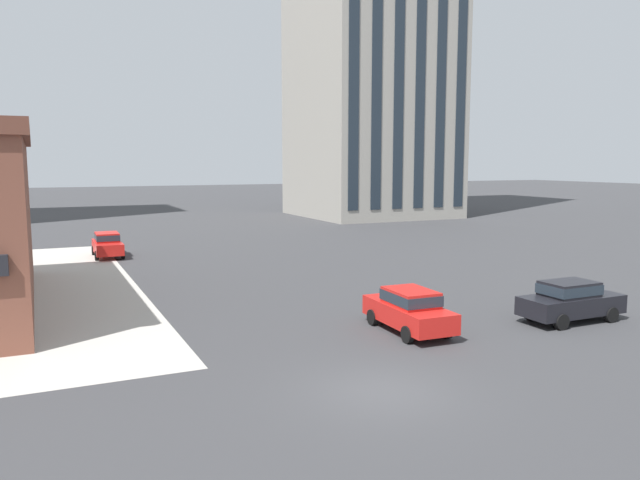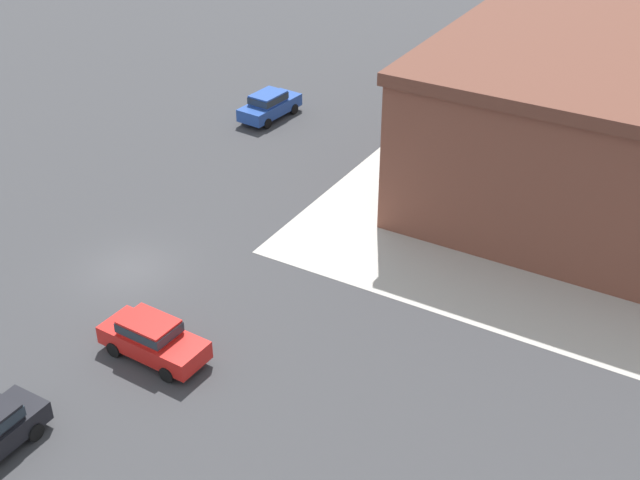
{
  "view_description": "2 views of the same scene",
  "coord_description": "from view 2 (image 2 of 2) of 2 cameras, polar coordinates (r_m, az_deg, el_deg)",
  "views": [
    {
      "loc": [
        -8.72,
        -14.68,
        6.52
      ],
      "look_at": [
        0.61,
        5.46,
        3.72
      ],
      "focal_mm": 34.63,
      "sensor_mm": 36.0,
      "label": 1
    },
    {
      "loc": [
        23.14,
        23.65,
        21.34
      ],
      "look_at": [
        -1.88,
        8.94,
        3.37
      ],
      "focal_mm": 47.52,
      "sensor_mm": 36.0,
      "label": 2
    }
  ],
  "objects": [
    {
      "name": "ground_plane",
      "position": [
        39.37,
        -12.71,
        -1.94
      ],
      "size": [
        320.0,
        320.0,
        0.0
      ],
      "primitive_type": "plane",
      "color": "#38383A"
    },
    {
      "name": "car_main_northbound_far",
      "position": [
        33.56,
        -11.22,
        -6.45
      ],
      "size": [
        2.02,
        4.46,
        1.68
      ],
      "color": "red",
      "rests_on": "ground"
    },
    {
      "name": "car_cross_eastbound",
      "position": [
        53.13,
        -3.44,
        9.11
      ],
      "size": [
        4.53,
        2.16,
        1.68
      ],
      "color": "#23479E",
      "rests_on": "ground"
    },
    {
      "name": "storefront_block_near_corner",
      "position": [
        48.31,
        20.36,
        8.75
      ],
      "size": [
        25.34,
        17.88,
        8.01
      ],
      "color": "brown",
      "rests_on": "ground"
    }
  ]
}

